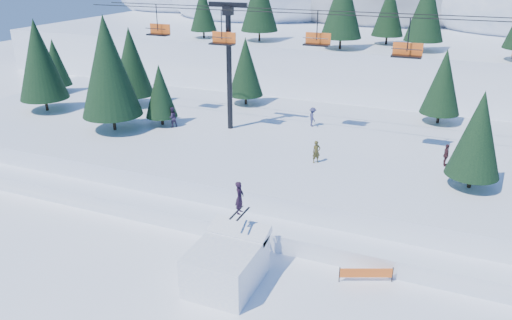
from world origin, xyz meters
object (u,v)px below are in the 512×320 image
at_px(chairlift, 364,57).
at_px(banner_far, 427,269).
at_px(banner_near, 366,273).
at_px(jump_kicker, 227,263).

distance_m(chairlift, banner_far, 16.39).
bearing_deg(banner_near, chairlift, 104.40).
bearing_deg(chairlift, jump_kicker, -100.69).
relative_size(jump_kicker, banner_near, 1.99).
bearing_deg(chairlift, banner_far, -61.96).
bearing_deg(chairlift, banner_near, -75.60).
height_order(chairlift, banner_far, chairlift).
height_order(banner_near, banner_far, same).
distance_m(jump_kicker, banner_near, 7.35).
height_order(chairlift, banner_near, chairlift).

